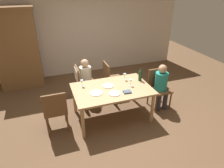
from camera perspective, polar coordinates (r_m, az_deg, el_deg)
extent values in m
plane|color=brown|center=(4.53, 0.00, -9.30)|extent=(10.00, 10.00, 0.00)
cube|color=beige|center=(6.40, -8.44, 15.03)|extent=(6.40, 0.12, 2.70)
cube|color=brown|center=(5.97, -25.74, 8.67)|extent=(1.10, 0.56, 2.10)
cube|color=brown|center=(5.76, -28.06, 18.90)|extent=(1.18, 0.62, 0.08)
cube|color=tan|center=(4.14, 0.00, -1.47)|extent=(1.63, 1.05, 0.04)
cylinder|color=tan|center=(3.82, -8.43, -11.20)|extent=(0.07, 0.07, 0.69)
cylinder|color=tan|center=(4.26, 11.62, -6.90)|extent=(0.07, 0.07, 0.69)
cylinder|color=tan|center=(4.56, -10.80, -4.31)|extent=(0.07, 0.07, 0.69)
cylinder|color=tan|center=(4.94, 6.39, -1.31)|extent=(0.07, 0.07, 0.69)
cylinder|color=brown|center=(4.83, 16.51, -4.82)|extent=(0.04, 0.04, 0.44)
cylinder|color=brown|center=(4.64, 12.64, -5.75)|extent=(0.04, 0.04, 0.44)
cylinder|color=brown|center=(5.09, 14.13, -2.69)|extent=(0.04, 0.04, 0.44)
cylinder|color=brown|center=(4.91, 10.38, -3.48)|extent=(0.04, 0.04, 0.44)
cube|color=brown|center=(4.74, 13.73, -1.68)|extent=(0.44, 0.44, 0.04)
cube|color=brown|center=(4.78, 12.80, 1.93)|extent=(0.44, 0.04, 0.44)
cylinder|color=brown|center=(5.25, -5.80, -0.91)|extent=(0.04, 0.04, 0.44)
cylinder|color=brown|center=(4.93, -4.71, -2.91)|extent=(0.04, 0.04, 0.44)
cylinder|color=brown|center=(5.19, -9.86, -1.57)|extent=(0.04, 0.04, 0.44)
cylinder|color=brown|center=(4.87, -9.03, -3.64)|extent=(0.04, 0.04, 0.44)
cube|color=brown|center=(4.94, -7.52, 0.19)|extent=(0.44, 0.44, 0.04)
cube|color=brown|center=(4.81, -10.01, 2.36)|extent=(0.04, 0.44, 0.44)
cube|color=beige|center=(4.80, -10.03, 2.60)|extent=(0.07, 0.40, 0.31)
cylinder|color=brown|center=(4.39, -18.38, -8.75)|extent=(0.04, 0.04, 0.44)
cylinder|color=brown|center=(4.39, -13.43, -7.97)|extent=(0.04, 0.04, 0.44)
cylinder|color=brown|center=(4.08, -18.09, -11.79)|extent=(0.04, 0.04, 0.44)
cylinder|color=brown|center=(4.08, -12.72, -10.95)|extent=(0.04, 0.04, 0.44)
cube|color=brown|center=(4.09, -16.09, -7.15)|extent=(0.44, 0.44, 0.04)
cube|color=brown|center=(3.79, -16.29, -5.82)|extent=(0.44, 0.04, 0.44)
cylinder|color=brown|center=(5.45, 1.68, 0.32)|extent=(0.04, 0.04, 0.44)
cylinder|color=brown|center=(5.14, 3.19, -1.52)|extent=(0.04, 0.04, 0.44)
cylinder|color=brown|center=(5.33, -2.14, -0.31)|extent=(0.04, 0.04, 0.44)
cylinder|color=brown|center=(5.02, -0.83, -2.23)|extent=(0.04, 0.04, 0.44)
cube|color=brown|center=(5.12, 0.49, 1.45)|extent=(0.44, 0.44, 0.04)
cube|color=brown|center=(4.96, -1.68, 3.60)|extent=(0.04, 0.44, 0.44)
cylinder|color=#33333D|center=(4.81, 15.14, -4.63)|extent=(0.11, 0.11, 0.46)
cylinder|color=#33333D|center=(4.72, 13.39, -5.04)|extent=(0.11, 0.11, 0.46)
cylinder|color=teal|center=(4.64, 14.03, 0.69)|extent=(0.29, 0.29, 0.44)
sphere|color=tan|center=(4.51, 14.49, 4.27)|extent=(0.19, 0.19, 0.19)
cylinder|color=#33333D|center=(5.15, -6.11, -1.43)|extent=(0.11, 0.11, 0.46)
cylinder|color=#33333D|center=(5.00, -5.63, -2.34)|extent=(0.11, 0.11, 0.46)
cylinder|color=beige|center=(4.85, -7.68, 2.51)|extent=(0.29, 0.29, 0.44)
sphere|color=tan|center=(4.72, -7.92, 5.99)|extent=(0.19, 0.19, 0.19)
cylinder|color=#19381E|center=(4.46, 8.14, 2.20)|extent=(0.08, 0.08, 0.20)
sphere|color=#19381E|center=(4.41, 8.24, 3.54)|extent=(0.08, 0.08, 0.08)
cylinder|color=#19381E|center=(4.39, 8.28, 4.08)|extent=(0.03, 0.03, 0.07)
cylinder|color=silver|center=(4.50, 3.68, 1.29)|extent=(0.06, 0.06, 0.00)
cylinder|color=silver|center=(4.48, 3.69, 1.72)|extent=(0.01, 0.01, 0.07)
cone|color=silver|center=(4.45, 3.72, 2.55)|extent=(0.07, 0.07, 0.07)
cylinder|color=silver|center=(4.25, 5.37, -0.43)|extent=(0.06, 0.06, 0.00)
cylinder|color=silver|center=(4.23, 5.40, 0.01)|extent=(0.01, 0.01, 0.07)
cone|color=silver|center=(4.20, 5.44, 0.89)|extent=(0.07, 0.07, 0.07)
cylinder|color=silver|center=(4.26, -8.65, -0.60)|extent=(0.06, 0.06, 0.00)
cylinder|color=silver|center=(4.24, -8.68, -0.16)|extent=(0.01, 0.01, 0.07)
cone|color=silver|center=(4.21, -8.75, 0.71)|extent=(0.07, 0.07, 0.07)
cylinder|color=silver|center=(4.21, -1.10, -0.51)|extent=(0.24, 0.24, 0.01)
cylinder|color=silver|center=(3.93, 0.70, -2.74)|extent=(0.24, 0.24, 0.01)
cylinder|color=white|center=(3.96, -4.62, -2.61)|extent=(0.26, 0.26, 0.01)
cube|color=#4C5B75|center=(3.98, 4.42, -2.26)|extent=(0.17, 0.13, 0.03)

